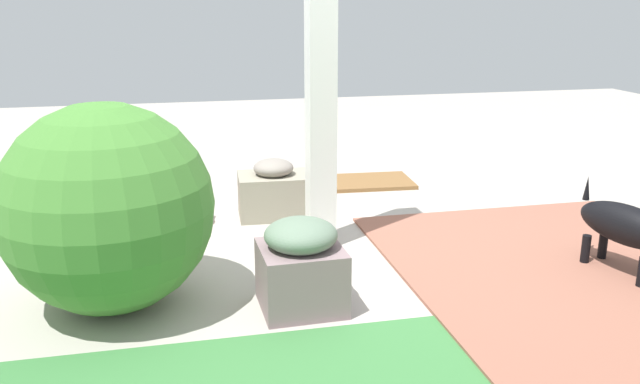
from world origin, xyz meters
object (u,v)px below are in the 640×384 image
object	(u,v)px
terracotta_pot_tall	(95,204)
porch_pillar	(321,74)
doormat	(367,182)
terracotta_pot_spiky	(177,179)
dog	(635,227)
stone_planter_mid	(301,265)
round_shrub	(107,208)
stone_planter_nearest	(274,191)

from	to	relation	value
terracotta_pot_tall	porch_pillar	bearing A→B (deg)	162.02
porch_pillar	doormat	distance (m)	1.70
terracotta_pot_spiky	dog	size ratio (longest dim) A/B	0.93
terracotta_pot_tall	dog	size ratio (longest dim) A/B	0.83
doormat	terracotta_pot_spiky	bearing A→B (deg)	25.90
doormat	porch_pillar	bearing A→B (deg)	61.98
stone_planter_mid	terracotta_pot_tall	distance (m)	1.62
round_shrub	dog	xyz separation A→B (m)	(-2.60, 0.25, -0.21)
round_shrub	terracotta_pot_spiky	bearing A→B (deg)	-105.97
round_shrub	terracotta_pot_tall	distance (m)	1.09
terracotta_pot_tall	terracotta_pot_spiky	distance (m)	0.52
stone_planter_nearest	stone_planter_mid	xyz separation A→B (m)	(0.09, 1.39, 0.04)
stone_planter_mid	terracotta_pot_tall	bearing A→B (deg)	-49.90
stone_planter_mid	dog	world-z (taller)	dog
stone_planter_nearest	stone_planter_mid	distance (m)	1.40
stone_planter_mid	terracotta_pot_spiky	distance (m)	1.43
doormat	dog	bearing A→B (deg)	111.53
porch_pillar	stone_planter_nearest	world-z (taller)	porch_pillar
doormat	stone_planter_nearest	bearing A→B (deg)	37.19
terracotta_pot_spiky	doormat	world-z (taller)	terracotta_pot_spiky
round_shrub	terracotta_pot_spiky	xyz separation A→B (m)	(-0.32, -1.11, -0.17)
porch_pillar	terracotta_pot_tall	xyz separation A→B (m)	(1.32, -0.43, -0.80)
dog	doormat	xyz separation A→B (m)	(0.82, -2.07, -0.27)
stone_planter_nearest	dog	distance (m)	2.19
porch_pillar	terracotta_pot_tall	bearing A→B (deg)	-17.98
stone_planter_mid	terracotta_pot_spiky	size ratio (longest dim) A/B	0.67
terracotta_pot_spiky	stone_planter_mid	bearing A→B (deg)	112.38
stone_planter_mid	round_shrub	world-z (taller)	round_shrub
stone_planter_mid	doormat	distance (m)	2.24
stone_planter_nearest	dog	xyz separation A→B (m)	(-1.66, 1.43, 0.11)
terracotta_pot_tall	terracotta_pot_spiky	xyz separation A→B (m)	(-0.50, -0.08, 0.11)
terracotta_pot_spiky	doormat	size ratio (longest dim) A/B	0.94
stone_planter_nearest	round_shrub	world-z (taller)	round_shrub
stone_planter_mid	doormat	world-z (taller)	stone_planter_mid
terracotta_pot_tall	round_shrub	bearing A→B (deg)	100.07
stone_planter_nearest	doormat	bearing A→B (deg)	-142.81
round_shrub	porch_pillar	bearing A→B (deg)	-152.04
stone_planter_nearest	stone_planter_mid	world-z (taller)	stone_planter_mid
round_shrub	terracotta_pot_tall	bearing A→B (deg)	-79.93
porch_pillar	round_shrub	bearing A→B (deg)	27.96
stone_planter_nearest	dog	world-z (taller)	dog
terracotta_pot_tall	terracotta_pot_spiky	size ratio (longest dim) A/B	0.89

